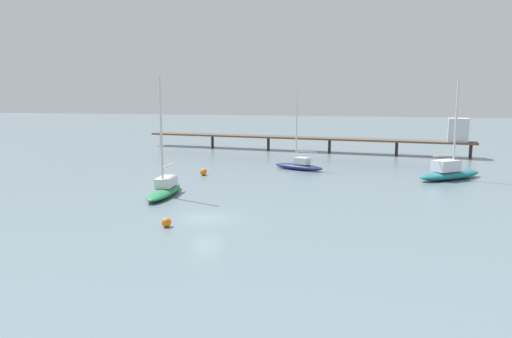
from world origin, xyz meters
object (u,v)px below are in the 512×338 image
pier (347,136)px  sailboat_teal (449,172)px  sailboat_green (165,188)px  sailboat_navy (299,165)px  mooring_buoy_mid (203,172)px  mooring_buoy_far (166,222)px

pier → sailboat_teal: 27.40m
sailboat_green → sailboat_teal: size_ratio=1.00×
pier → sailboat_green: sailboat_green is taller
sailboat_teal → sailboat_navy: bearing=170.5°
sailboat_navy → sailboat_teal: bearing=-9.5°
sailboat_teal → pier: bearing=119.3°
pier → mooring_buoy_mid: (-16.30, -28.13, -2.64)m
sailboat_green → mooring_buoy_mid: sailboat_green is taller
mooring_buoy_far → sailboat_green: bearing=115.2°
sailboat_navy → mooring_buoy_mid: sailboat_navy is taller
pier → mooring_buoy_far: size_ratio=79.63×
sailboat_green → sailboat_navy: size_ratio=1.11×
sailboat_teal → sailboat_navy: size_ratio=1.11×
sailboat_green → mooring_buoy_mid: 12.42m
pier → mooring_buoy_far: pier is taller
sailboat_teal → mooring_buoy_mid: sailboat_teal is taller
pier → sailboat_navy: sailboat_navy is taller
sailboat_teal → sailboat_navy: (-18.65, 3.13, -0.18)m
mooring_buoy_mid → sailboat_navy: bearing=34.1°
sailboat_navy → mooring_buoy_mid: (-11.02, -7.45, -0.27)m
mooring_buoy_far → mooring_buoy_mid: bearing=103.3°
pier → sailboat_green: 43.60m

